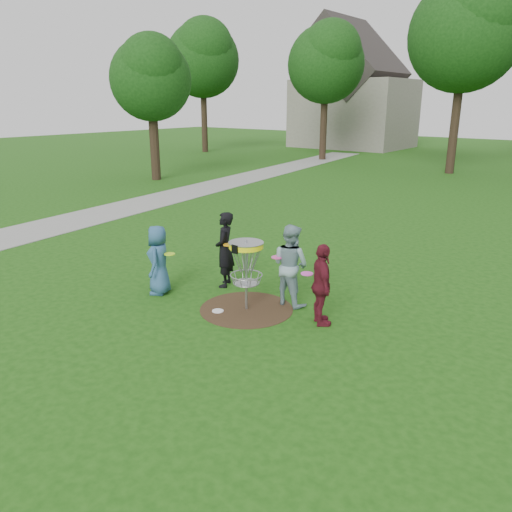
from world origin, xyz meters
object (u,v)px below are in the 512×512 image
Objects in this scene: player_blue at (159,260)px; player_grey at (290,265)px; player_black at (225,250)px; player_maroon at (322,285)px; disc_golf_basket at (246,259)px.

player_blue is 2.73m from player_grey.
player_blue is 1.40m from player_black.
player_black is 1.09× the size of player_maroon.
player_black reaches higher than player_maroon.
player_black is 1.01× the size of player_grey.
player_grey is at bearing 56.54° from disc_golf_basket.
player_blue reaches higher than disc_golf_basket.
disc_golf_basket is (-0.50, -0.75, 0.21)m from player_grey.
player_black is 1.40m from disc_golf_basket.
disc_golf_basket is (1.96, 0.44, 0.30)m from player_blue.
player_blue is at bearing -167.47° from disc_golf_basket.
player_grey is 1.17× the size of disc_golf_basket.
player_grey is at bearing 83.28° from player_blue.
disc_golf_basket is at bearing 70.05° from player_blue.
player_blue is 0.90× the size of player_grey.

